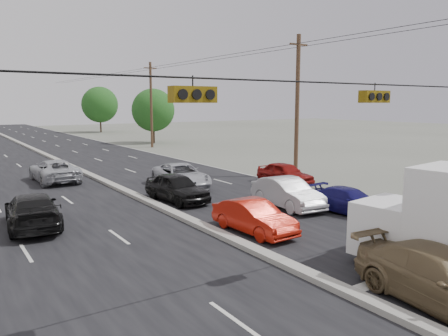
# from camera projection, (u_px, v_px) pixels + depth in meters

# --- Properties ---
(ground) EXTENTS (200.00, 200.00, 0.00)m
(ground) POSITION_uv_depth(u_px,v_px,m) (331.00, 288.00, 12.54)
(ground) COLOR #606356
(ground) RESTS_ON ground
(road_surface) EXTENTS (20.00, 160.00, 0.02)m
(road_surface) POSITION_uv_depth(u_px,v_px,m) (66.00, 165.00, 37.26)
(road_surface) COLOR black
(road_surface) RESTS_ON ground
(center_median) EXTENTS (0.50, 160.00, 0.20)m
(center_median) POSITION_uv_depth(u_px,v_px,m) (66.00, 164.00, 37.25)
(center_median) COLOR gray
(center_median) RESTS_ON ground
(utility_pole_right_b) EXTENTS (1.60, 0.30, 10.00)m
(utility_pole_right_b) POSITION_uv_depth(u_px,v_px,m) (297.00, 105.00, 30.98)
(utility_pole_right_b) COLOR #422D1E
(utility_pole_right_b) RESTS_ON ground
(utility_pole_right_c) EXTENTS (1.60, 0.30, 10.00)m
(utility_pole_right_c) POSITION_uv_depth(u_px,v_px,m) (151.00, 104.00, 51.58)
(utility_pole_right_c) COLOR #422D1E
(utility_pole_right_c) RESTS_ON ground
(traffic_signals) EXTENTS (25.00, 0.30, 0.54)m
(traffic_signals) POSITION_uv_depth(u_px,v_px,m) (372.00, 95.00, 12.50)
(traffic_signals) COLOR black
(traffic_signals) RESTS_ON ground
(tree_right_mid) EXTENTS (5.60, 5.60, 7.14)m
(tree_right_mid) POSITION_uv_depth(u_px,v_px,m) (153.00, 110.00, 57.18)
(tree_right_mid) COLOR #382619
(tree_right_mid) RESTS_ON ground
(tree_right_far) EXTENTS (6.40, 6.40, 8.16)m
(tree_right_far) POSITION_uv_depth(u_px,v_px,m) (100.00, 105.00, 78.24)
(tree_right_far) COLOR #382619
(tree_right_far) RESTS_ON ground
(tan_sedan) EXTENTS (2.65, 5.34, 1.49)m
(tan_sedan) POSITION_uv_depth(u_px,v_px,m) (446.00, 281.00, 11.21)
(tan_sedan) COLOR brown
(tan_sedan) RESTS_ON ground
(red_sedan) EXTENTS (1.59, 4.10, 1.33)m
(red_sedan) POSITION_uv_depth(u_px,v_px,m) (254.00, 217.00, 17.74)
(red_sedan) COLOR #B7190B
(red_sedan) RESTS_ON ground
(queue_car_a) EXTENTS (2.17, 4.60, 1.52)m
(queue_car_a) POSITION_uv_depth(u_px,v_px,m) (177.00, 188.00, 23.40)
(queue_car_a) COLOR black
(queue_car_a) RESTS_ON ground
(queue_car_b) EXTENTS (2.05, 4.69, 1.50)m
(queue_car_b) POSITION_uv_depth(u_px,v_px,m) (287.00, 193.00, 22.06)
(queue_car_b) COLOR silver
(queue_car_b) RESTS_ON ground
(queue_car_c) EXTENTS (3.13, 5.61, 1.48)m
(queue_car_c) POSITION_uv_depth(u_px,v_px,m) (181.00, 176.00, 27.31)
(queue_car_c) COLOR #B1B2B9
(queue_car_c) RESTS_ON ground
(queue_car_d) EXTENTS (2.08, 4.33, 1.22)m
(queue_car_d) POSITION_uv_depth(u_px,v_px,m) (349.00, 201.00, 20.86)
(queue_car_d) COLOR #161159
(queue_car_d) RESTS_ON ground
(queue_car_e) EXTENTS (1.81, 4.25, 1.43)m
(queue_car_e) POSITION_uv_depth(u_px,v_px,m) (285.00, 174.00, 28.30)
(queue_car_e) COLOR maroon
(queue_car_e) RESTS_ON ground
(oncoming_near) EXTENTS (2.55, 5.24, 1.47)m
(oncoming_near) POSITION_uv_depth(u_px,v_px,m) (32.00, 211.00, 18.51)
(oncoming_near) COLOR black
(oncoming_near) RESTS_ON ground
(oncoming_far) EXTENTS (2.55, 5.43, 1.50)m
(oncoming_far) POSITION_uv_depth(u_px,v_px,m) (54.00, 171.00, 29.30)
(oncoming_far) COLOR #ABAEB3
(oncoming_far) RESTS_ON ground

